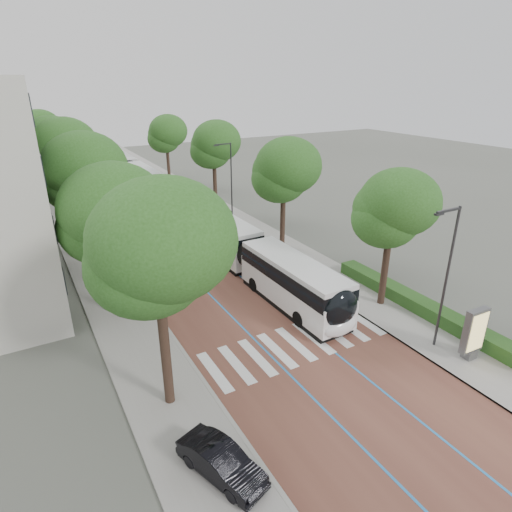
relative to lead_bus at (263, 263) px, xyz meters
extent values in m
plane|color=#51544C|center=(-2.50, -8.58, -1.63)|extent=(160.00, 160.00, 0.00)
cube|color=brown|center=(-2.50, 31.42, -1.62)|extent=(11.00, 140.00, 0.02)
cube|color=gray|center=(-10.00, 31.42, -1.57)|extent=(4.00, 140.00, 0.12)
cube|color=gray|center=(5.00, 31.42, -1.57)|extent=(4.00, 140.00, 0.12)
cube|color=gray|center=(-8.10, 31.42, -1.57)|extent=(0.20, 140.00, 0.14)
cube|color=gray|center=(3.10, 31.42, -1.57)|extent=(0.20, 140.00, 0.14)
cube|color=silver|center=(-7.30, -7.58, -1.60)|extent=(0.55, 3.60, 0.01)
cube|color=silver|center=(-6.05, -7.58, -1.60)|extent=(0.55, 3.60, 0.01)
cube|color=silver|center=(-4.80, -7.58, -1.60)|extent=(0.55, 3.60, 0.01)
cube|color=silver|center=(-3.55, -7.58, -1.60)|extent=(0.55, 3.60, 0.01)
cube|color=silver|center=(-2.30, -7.58, -1.60)|extent=(0.55, 3.60, 0.01)
cube|color=silver|center=(-1.05, -7.58, -1.60)|extent=(0.55, 3.60, 0.01)
cube|color=silver|center=(0.20, -7.58, -1.60)|extent=(0.55, 3.60, 0.01)
cube|color=silver|center=(1.45, -7.58, -1.60)|extent=(0.55, 3.60, 0.01)
cube|color=silver|center=(2.70, -7.58, -1.60)|extent=(0.55, 3.60, 0.01)
cube|color=#2575B9|center=(-4.10, 31.42, -1.60)|extent=(0.12, 126.00, 0.01)
cube|color=#2575B9|center=(-0.90, 31.42, -1.60)|extent=(0.12, 126.00, 0.01)
cube|color=black|center=(-12.95, 19.42, 1.37)|extent=(0.12, 38.00, 1.60)
cube|color=black|center=(-12.95, 19.42, 4.57)|extent=(0.12, 38.00, 1.60)
cube|color=black|center=(-12.95, 19.42, 7.77)|extent=(0.12, 38.00, 1.60)
cube|color=black|center=(-12.95, 19.42, 10.77)|extent=(0.12, 38.00, 1.60)
cube|color=#204819|center=(6.60, -8.58, -1.11)|extent=(1.20, 14.00, 0.80)
cylinder|color=#323235|center=(4.30, -11.58, 2.49)|extent=(0.14, 0.14, 8.00)
cube|color=#323235|center=(3.50, -11.58, 6.39)|extent=(1.70, 0.12, 0.12)
cube|color=#323235|center=(2.80, -11.58, 6.31)|extent=(0.50, 0.20, 0.10)
cylinder|color=#323235|center=(4.30, 13.42, 2.49)|extent=(0.14, 0.14, 8.00)
cube|color=#323235|center=(3.50, 13.42, 6.39)|extent=(1.70, 0.12, 0.12)
cube|color=#323235|center=(2.80, 13.42, 6.31)|extent=(0.50, 0.20, 0.10)
cylinder|color=#323235|center=(-8.60, -0.58, 2.49)|extent=(0.14, 0.14, 8.00)
cylinder|color=black|center=(-10.00, -8.58, 1.02)|extent=(0.44, 0.44, 5.30)
ellipsoid|color=#234F19|center=(-10.00, -8.58, 5.84)|extent=(5.87, 5.87, 4.99)
cylinder|color=black|center=(-10.00, 0.42, 0.66)|extent=(0.44, 0.44, 4.57)
ellipsoid|color=#234F19|center=(-10.00, 0.42, 4.81)|extent=(6.19, 6.19, 5.26)
cylinder|color=black|center=(-10.00, 9.42, 0.93)|extent=(0.44, 0.44, 5.11)
ellipsoid|color=#234F19|center=(-10.00, 9.42, 5.58)|extent=(6.18, 6.18, 5.25)
cylinder|color=black|center=(-10.00, 19.42, 1.04)|extent=(0.44, 0.44, 5.35)
ellipsoid|color=#234F19|center=(-10.00, 19.42, 5.90)|extent=(5.94, 5.94, 5.05)
cylinder|color=black|center=(-10.00, 31.42, 0.74)|extent=(0.44, 0.44, 4.73)
ellipsoid|color=#234F19|center=(-10.00, 31.42, 5.04)|extent=(6.29, 6.29, 5.34)
cylinder|color=black|center=(-10.00, 46.42, 0.74)|extent=(0.44, 0.44, 4.74)
ellipsoid|color=#234F19|center=(-10.00, 46.42, 5.05)|extent=(5.78, 5.78, 4.92)
cylinder|color=black|center=(5.20, -6.58, 0.64)|extent=(0.44, 0.44, 4.53)
ellipsoid|color=#234F19|center=(5.20, -6.58, 4.75)|extent=(4.85, 4.85, 4.12)
cylinder|color=black|center=(5.20, 5.42, 0.70)|extent=(0.44, 0.44, 4.66)
ellipsoid|color=#234F19|center=(5.20, 5.42, 4.93)|extent=(5.55, 5.55, 4.71)
cylinder|color=black|center=(5.20, 19.42, 0.82)|extent=(0.44, 0.44, 4.90)
ellipsoid|color=#234F19|center=(5.20, 19.42, 5.27)|extent=(5.28, 5.28, 4.49)
cylinder|color=black|center=(5.20, 35.42, 0.64)|extent=(0.44, 0.44, 4.53)
ellipsoid|color=#234F19|center=(5.20, 35.42, 4.75)|extent=(5.30, 5.30, 4.50)
cylinder|color=black|center=(-0.02, 1.30, 0.15)|extent=(2.31, 0.93, 2.30)
cube|color=silver|center=(0.05, -3.83, -0.37)|extent=(2.62, 9.39, 1.82)
cube|color=black|center=(0.05, -3.83, 0.77)|extent=(2.66, 9.21, 0.97)
cube|color=silver|center=(0.05, -3.83, 1.42)|extent=(2.57, 9.20, 0.31)
cube|color=black|center=(0.05, -3.83, -1.45)|extent=(2.57, 9.02, 0.35)
cube|color=silver|center=(-0.07, 5.62, -0.37)|extent=(2.60, 7.77, 1.82)
cube|color=black|center=(-0.07, 5.62, 0.77)|extent=(2.64, 7.62, 0.97)
cube|color=silver|center=(-0.07, 5.62, 1.42)|extent=(2.55, 7.62, 0.31)
cube|color=black|center=(-0.07, 5.62, -1.45)|extent=(2.55, 7.46, 0.35)
ellipsoid|color=black|center=(0.11, -8.36, 0.38)|extent=(2.36, 1.13, 2.28)
ellipsoid|color=silver|center=(0.11, -8.41, -0.76)|extent=(2.36, 1.03, 1.14)
cylinder|color=black|center=(-1.05, -6.12, -1.13)|extent=(0.31, 1.00, 1.00)
cylinder|color=black|center=(1.21, -6.09, -1.13)|extent=(0.31, 1.00, 1.00)
cylinder|color=black|center=(-1.23, 7.27, -1.13)|extent=(0.31, 1.00, 1.00)
cylinder|color=black|center=(1.03, 7.30, -1.13)|extent=(0.31, 1.00, 1.00)
cylinder|color=black|center=(-1.12, -0.76, -1.13)|extent=(0.31, 1.00, 1.00)
cylinder|color=black|center=(1.14, -0.74, -1.13)|extent=(0.31, 1.00, 1.00)
cube|color=silver|center=(0.01, 16.02, -0.37)|extent=(2.94, 12.08, 1.82)
cube|color=black|center=(0.01, 16.02, 0.77)|extent=(2.97, 11.85, 0.97)
cube|color=silver|center=(0.01, 16.02, 1.42)|extent=(2.88, 11.84, 0.31)
cube|color=black|center=(0.01, 16.02, -1.45)|extent=(2.87, 11.60, 0.35)
ellipsoid|color=black|center=(0.23, 10.17, 0.38)|extent=(2.39, 1.19, 2.28)
ellipsoid|color=silver|center=(0.23, 10.12, -0.76)|extent=(2.39, 1.09, 1.14)
cylinder|color=black|center=(-0.99, 12.38, -1.13)|extent=(0.34, 1.01, 1.00)
cylinder|color=black|center=(1.27, 12.46, -1.13)|extent=(0.34, 1.01, 1.00)
cylinder|color=black|center=(-1.26, 19.77, -1.13)|extent=(0.34, 1.01, 1.00)
cylinder|color=black|center=(1.00, 19.86, -1.13)|extent=(0.34, 1.01, 1.00)
cube|color=silver|center=(0.09, 29.75, -0.37)|extent=(2.60, 12.02, 1.82)
cube|color=black|center=(0.09, 29.75, 0.77)|extent=(2.64, 11.78, 0.97)
cube|color=silver|center=(0.09, 29.75, 1.42)|extent=(2.55, 11.78, 0.31)
cube|color=black|center=(0.09, 29.75, -1.45)|extent=(2.55, 11.54, 0.35)
ellipsoid|color=black|center=(0.14, 23.90, 0.38)|extent=(2.36, 1.12, 2.28)
ellipsoid|color=silver|center=(0.14, 23.85, -0.76)|extent=(2.36, 1.02, 1.14)
cylinder|color=black|center=(-1.01, 26.14, -1.13)|extent=(0.31, 1.00, 1.00)
cylinder|color=black|center=(1.25, 26.16, -1.13)|extent=(0.31, 1.00, 1.00)
cylinder|color=black|center=(-1.07, 33.54, -1.13)|extent=(0.31, 1.00, 1.00)
cylinder|color=black|center=(1.19, 33.56, -1.13)|extent=(0.31, 1.00, 1.00)
cube|color=silver|center=(0.14, 43.03, -0.37)|extent=(2.66, 12.03, 1.82)
cube|color=black|center=(0.14, 43.03, 0.77)|extent=(2.69, 11.79, 0.97)
cube|color=silver|center=(0.14, 43.03, 1.42)|extent=(2.60, 11.79, 0.31)
cube|color=black|center=(0.14, 43.03, -1.45)|extent=(2.60, 11.55, 0.35)
ellipsoid|color=black|center=(0.06, 37.18, 0.38)|extent=(2.36, 1.13, 2.28)
ellipsoid|color=silver|center=(0.06, 37.13, -0.76)|extent=(2.36, 1.03, 1.14)
cylinder|color=black|center=(-1.04, 39.44, -1.13)|extent=(0.31, 1.00, 1.00)
cylinder|color=black|center=(1.22, 39.41, -1.13)|extent=(0.31, 1.00, 1.00)
cylinder|color=black|center=(-0.94, 46.84, -1.13)|extent=(0.31, 1.00, 1.00)
cylinder|color=black|center=(1.32, 46.81, -1.13)|extent=(0.31, 1.00, 1.00)
cube|color=#59595B|center=(4.90, -13.30, -1.29)|extent=(0.67, 0.57, 0.43)
cube|color=#59595B|center=(4.90, -13.30, 0.17)|extent=(1.42, 0.44, 2.48)
cube|color=#ECD57D|center=(4.89, -13.51, 0.17)|extent=(1.19, 0.07, 2.16)
imported|color=black|center=(-9.64, -13.36, -0.89)|extent=(2.50, 3.97, 1.24)
camera|label=1|loc=(-14.28, -24.11, 12.29)|focal=30.00mm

